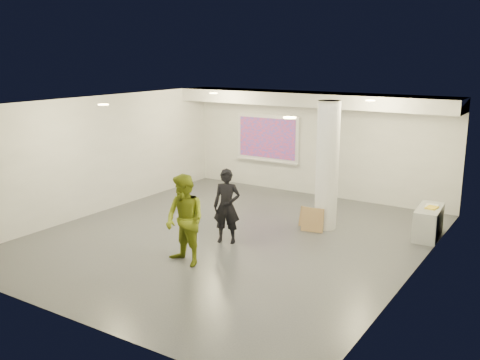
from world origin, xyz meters
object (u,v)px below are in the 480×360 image
Objects in this scene: column at (327,166)px; credenza at (428,222)px; woman at (227,206)px; man at (185,220)px; projection_screen at (268,139)px.

credenza is (2.22, 0.62, -1.15)m from column.
man is at bearing -107.96° from woman.
projection_screen is 1.17× the size of man.
column is 1.43× the size of projection_screen.
projection_screen is 5.07m from woman.
credenza is at bearing 15.57° from column.
man is at bearing -111.29° from column.
credenza is (5.32, -2.03, -1.18)m from projection_screen.
column is at bearing 80.53° from man.
projection_screen is at bearing 117.25° from man.
projection_screen is at bearing 154.79° from credenza.
column is 4.08m from projection_screen.
man is (-3.61, -4.18, 0.55)m from credenza.
credenza is at bearing 61.01° from man.
woman is at bearing -124.18° from column.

